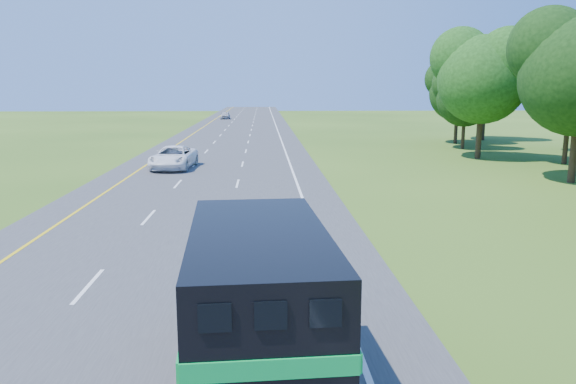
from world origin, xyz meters
name	(u,v)px	position (x,y,z in m)	size (l,w,h in m)	color
road	(222,160)	(0.00, 50.00, 0.02)	(15.00, 260.00, 0.04)	#38383A
lane_markings	(222,159)	(0.00, 50.00, 0.04)	(11.15, 260.00, 0.01)	yellow
horse_truck	(257,302)	(3.27, 13.95, 1.84)	(2.82, 7.74, 3.37)	black
white_suv	(174,157)	(-3.11, 44.89, 0.85)	(2.70, 5.86, 1.63)	white
far_car	(225,115)	(-3.65, 111.40, 0.75)	(1.67, 4.16, 1.42)	#ACACB3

